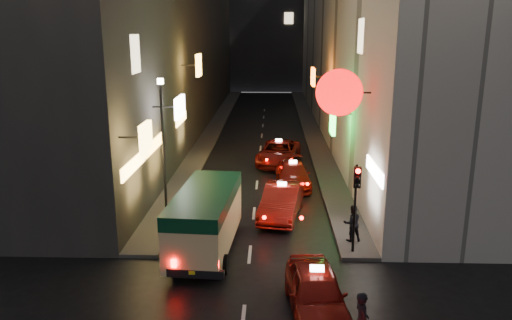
# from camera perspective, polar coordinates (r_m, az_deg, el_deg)

# --- Properties ---
(building_left) EXTENTS (7.43, 52.00, 18.00)m
(building_left) POSITION_cam_1_polar(r_m,az_deg,el_deg) (44.25, -10.00, 15.12)
(building_left) COLOR #363431
(building_left) RESTS_ON ground
(building_right) EXTENTS (8.33, 52.00, 18.00)m
(building_right) POSITION_cam_1_polar(r_m,az_deg,el_deg) (43.95, 11.65, 15.04)
(building_right) COLOR #B6B1A7
(building_right) RESTS_ON ground
(building_far) EXTENTS (30.00, 10.00, 22.00)m
(building_far) POSITION_cam_1_polar(r_m,az_deg,el_deg) (75.41, 1.28, 16.57)
(building_far) COLOR #2F2F34
(building_far) RESTS_ON ground
(sidewalk_left) EXTENTS (1.50, 52.00, 0.15)m
(sidewalk_left) POSITION_cam_1_polar(r_m,az_deg,el_deg) (44.46, -4.74, 3.71)
(sidewalk_left) COLOR #403E3C
(sidewalk_left) RESTS_ON ground
(sidewalk_right) EXTENTS (1.50, 52.00, 0.15)m
(sidewalk_right) POSITION_cam_1_polar(r_m,az_deg,el_deg) (44.31, 6.27, 3.63)
(sidewalk_right) COLOR #403E3C
(sidewalk_right) RESTS_ON ground
(minibus) EXTENTS (2.44, 5.93, 2.50)m
(minibus) POSITION_cam_1_polar(r_m,az_deg,el_deg) (19.54, -5.77, -6.14)
(minibus) COLOR beige
(minibus) RESTS_ON ground
(taxi_near) EXTENTS (2.53, 5.42, 1.85)m
(taxi_near) POSITION_cam_1_polar(r_m,az_deg,el_deg) (15.79, 6.92, -14.43)
(taxi_near) COLOR maroon
(taxi_near) RESTS_ON ground
(taxi_second) EXTENTS (3.16, 5.80, 1.92)m
(taxi_second) POSITION_cam_1_polar(r_m,az_deg,el_deg) (23.30, 2.97, -4.43)
(taxi_second) COLOR maroon
(taxi_second) RESTS_ON ground
(taxi_third) EXTENTS (2.15, 4.81, 1.68)m
(taxi_third) POSITION_cam_1_polar(r_m,az_deg,el_deg) (27.93, 4.24, -1.45)
(taxi_third) COLOR maroon
(taxi_third) RESTS_ON ground
(taxi_far) EXTENTS (3.03, 5.64, 1.87)m
(taxi_far) POSITION_cam_1_polar(r_m,az_deg,el_deg) (32.53, 2.60, 1.07)
(taxi_far) COLOR maroon
(taxi_far) RESTS_ON ground
(pedestrian_crossing) EXTENTS (0.55, 0.72, 1.92)m
(pedestrian_crossing) POSITION_cam_1_polar(r_m,az_deg,el_deg) (14.41, 12.01, -17.18)
(pedestrian_crossing) COLOR black
(pedestrian_crossing) RESTS_ON ground
(pedestrian_sidewalk) EXTENTS (0.70, 0.49, 1.73)m
(pedestrian_sidewalk) POSITION_cam_1_polar(r_m,az_deg,el_deg) (20.66, 10.95, -6.82)
(pedestrian_sidewalk) COLOR black
(pedestrian_sidewalk) RESTS_ON sidewalk_right
(traffic_light) EXTENTS (0.26, 0.43, 3.50)m
(traffic_light) POSITION_cam_1_polar(r_m,az_deg,el_deg) (19.02, 11.40, -3.40)
(traffic_light) COLOR black
(traffic_light) RESTS_ON sidewalk_right
(lamp_post) EXTENTS (0.28, 0.28, 6.22)m
(lamp_post) POSITION_cam_1_polar(r_m,az_deg,el_deg) (23.41, -10.59, 2.67)
(lamp_post) COLOR black
(lamp_post) RESTS_ON sidewalk_left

